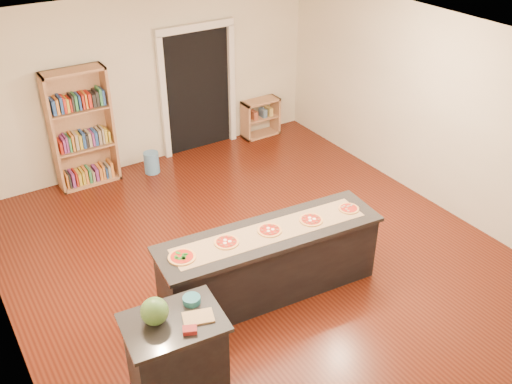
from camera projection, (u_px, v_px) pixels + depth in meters
room at (265, 170)px, 6.63m from camera, size 6.00×7.00×2.80m
doorway at (198, 83)px, 9.64m from camera, size 1.40×0.09×2.21m
kitchen_island at (270, 262)px, 6.69m from camera, size 2.67×0.72×0.88m
side_counter at (177, 356)px, 5.43m from camera, size 0.92×0.67×0.91m
bookshelf at (82, 129)px, 8.69m from camera, size 0.94×0.33×1.87m
low_shelf at (261, 118)px, 10.50m from camera, size 0.70×0.30×0.70m
waste_bin at (152, 163)px, 9.37m from camera, size 0.25×0.25×0.36m
kraft_paper at (270, 232)px, 6.46m from camera, size 2.34×0.63×0.00m
watermelon at (155, 311)px, 5.12m from camera, size 0.26×0.26×0.26m
cutting_board at (198, 317)px, 5.22m from camera, size 0.33×0.27×0.02m
package_red at (190, 330)px, 5.07m from camera, size 0.15×0.13×0.05m
package_teal at (192, 300)px, 5.39m from camera, size 0.17×0.17×0.06m
pizza_a at (182, 257)px, 6.04m from camera, size 0.28×0.28×0.02m
pizza_b at (226, 242)px, 6.27m from camera, size 0.28×0.28×0.02m
pizza_c at (270, 230)px, 6.47m from camera, size 0.27×0.27×0.02m
pizza_d at (311, 220)px, 6.65m from camera, size 0.28×0.28×0.02m
pizza_e at (349, 208)px, 6.86m from camera, size 0.25×0.25×0.02m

